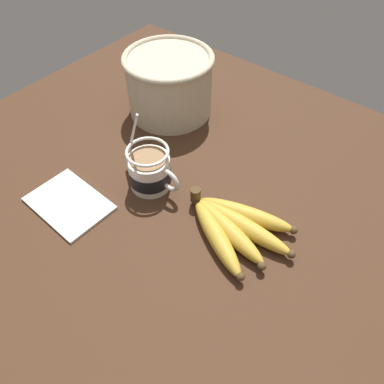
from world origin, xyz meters
TOP-DOWN VIEW (x-y plane):
  - table at (0.00, 0.00)cm, footprint 114.42×114.42cm
  - coffee_mug at (-5.75, 3.12)cm, footprint 15.03×8.67cm
  - banana_bunch at (14.39, 3.86)cm, footprint 22.53×16.98cm
  - woven_basket at (-19.45, 24.83)cm, footprint 21.17×21.17cm
  - napkin at (-14.66, -11.11)cm, footprint 16.42×11.82cm

SIDE VIEW (x-z plane):
  - table at x=0.00cm, z-range 0.00..3.00cm
  - napkin at x=-14.66cm, z-range 3.00..3.60cm
  - banana_bunch at x=14.39cm, z-range 2.58..6.80cm
  - coffee_mug at x=-5.75cm, z-range -1.63..15.39cm
  - woven_basket at x=-19.45cm, z-range 3.35..18.21cm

